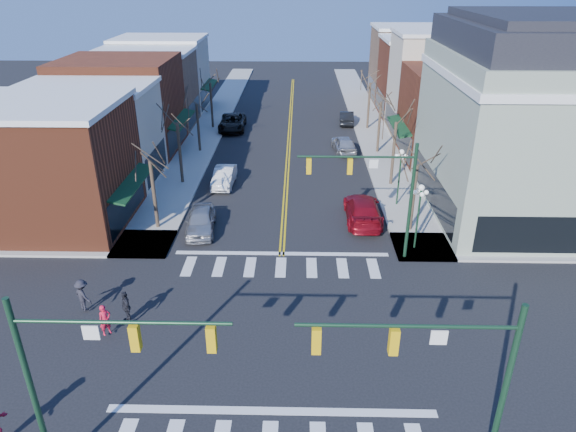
# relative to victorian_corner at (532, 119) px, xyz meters

# --- Properties ---
(ground) EXTENTS (160.00, 160.00, 0.00)m
(ground) POSITION_rel_victorian_corner_xyz_m (-16.50, -14.50, -6.66)
(ground) COLOR black
(ground) RESTS_ON ground
(sidewalk_left) EXTENTS (3.50, 70.00, 0.15)m
(sidewalk_left) POSITION_rel_victorian_corner_xyz_m (-25.25, 5.50, -6.58)
(sidewalk_left) COLOR #9E9B93
(sidewalk_left) RESTS_ON ground
(sidewalk_right) EXTENTS (3.50, 70.00, 0.15)m
(sidewalk_right) POSITION_rel_victorian_corner_xyz_m (-7.75, 5.50, -6.58)
(sidewalk_right) COLOR #9E9B93
(sidewalk_right) RESTS_ON ground
(bldg_left_brick_a) EXTENTS (10.00, 8.50, 8.00)m
(bldg_left_brick_a) POSITION_rel_victorian_corner_xyz_m (-32.00, -2.75, -2.66)
(bldg_left_brick_a) COLOR maroon
(bldg_left_brick_a) RESTS_ON ground
(bldg_left_stucco_a) EXTENTS (10.00, 7.00, 7.50)m
(bldg_left_stucco_a) POSITION_rel_victorian_corner_xyz_m (-32.00, 5.00, -2.91)
(bldg_left_stucco_a) COLOR beige
(bldg_left_stucco_a) RESTS_ON ground
(bldg_left_brick_b) EXTENTS (10.00, 9.00, 8.50)m
(bldg_left_brick_b) POSITION_rel_victorian_corner_xyz_m (-32.00, 13.00, -2.41)
(bldg_left_brick_b) COLOR maroon
(bldg_left_brick_b) RESTS_ON ground
(bldg_left_tan) EXTENTS (10.00, 7.50, 7.80)m
(bldg_left_tan) POSITION_rel_victorian_corner_xyz_m (-32.00, 21.25, -2.76)
(bldg_left_tan) COLOR #8E694E
(bldg_left_tan) RESTS_ON ground
(bldg_left_stucco_b) EXTENTS (10.00, 8.00, 8.20)m
(bldg_left_stucco_b) POSITION_rel_victorian_corner_xyz_m (-32.00, 29.00, -2.56)
(bldg_left_stucco_b) COLOR beige
(bldg_left_stucco_b) RESTS_ON ground
(bldg_right_brick_a) EXTENTS (10.00, 8.50, 8.00)m
(bldg_right_brick_a) POSITION_rel_victorian_corner_xyz_m (-1.00, 11.25, -2.66)
(bldg_right_brick_a) COLOR maroon
(bldg_right_brick_a) RESTS_ON ground
(bldg_right_stucco) EXTENTS (10.00, 7.00, 10.00)m
(bldg_right_stucco) POSITION_rel_victorian_corner_xyz_m (-1.00, 19.00, -1.66)
(bldg_right_stucco) COLOR beige
(bldg_right_stucco) RESTS_ON ground
(bldg_right_brick_b) EXTENTS (10.00, 8.00, 8.50)m
(bldg_right_brick_b) POSITION_rel_victorian_corner_xyz_m (-1.00, 26.50, -2.41)
(bldg_right_brick_b) COLOR maroon
(bldg_right_brick_b) RESTS_ON ground
(bldg_right_tan) EXTENTS (10.00, 8.00, 9.00)m
(bldg_right_tan) POSITION_rel_victorian_corner_xyz_m (-1.00, 34.50, -2.16)
(bldg_right_tan) COLOR #8E694E
(bldg_right_tan) RESTS_ON ground
(victorian_corner) EXTENTS (12.25, 14.25, 13.30)m
(victorian_corner) POSITION_rel_victorian_corner_xyz_m (0.00, 0.00, 0.00)
(victorian_corner) COLOR gray
(victorian_corner) RESTS_ON ground
(traffic_mast_near_left) EXTENTS (6.60, 0.28, 7.20)m
(traffic_mast_near_left) POSITION_rel_victorian_corner_xyz_m (-22.05, -21.90, -1.95)
(traffic_mast_near_left) COLOR #14331E
(traffic_mast_near_left) RESTS_ON ground
(traffic_mast_near_right) EXTENTS (6.60, 0.28, 7.20)m
(traffic_mast_near_right) POSITION_rel_victorian_corner_xyz_m (-10.95, -21.90, -1.95)
(traffic_mast_near_right) COLOR #14331E
(traffic_mast_near_right) RESTS_ON ground
(traffic_mast_far_right) EXTENTS (6.60, 0.28, 7.20)m
(traffic_mast_far_right) POSITION_rel_victorian_corner_xyz_m (-10.95, -7.10, -1.95)
(traffic_mast_far_right) COLOR #14331E
(traffic_mast_far_right) RESTS_ON ground
(lamppost_corner) EXTENTS (0.36, 0.36, 4.33)m
(lamppost_corner) POSITION_rel_victorian_corner_xyz_m (-8.30, -6.00, -3.70)
(lamppost_corner) COLOR #14331E
(lamppost_corner) RESTS_ON ground
(lamppost_midblock) EXTENTS (0.36, 0.36, 4.33)m
(lamppost_midblock) POSITION_rel_victorian_corner_xyz_m (-8.30, 0.50, -3.70)
(lamppost_midblock) COLOR #14331E
(lamppost_midblock) RESTS_ON ground
(tree_left_a) EXTENTS (0.24, 0.24, 4.76)m
(tree_left_a) POSITION_rel_victorian_corner_xyz_m (-24.90, -3.50, -4.28)
(tree_left_a) COLOR #382B21
(tree_left_a) RESTS_ON ground
(tree_left_b) EXTENTS (0.24, 0.24, 5.04)m
(tree_left_b) POSITION_rel_victorian_corner_xyz_m (-24.90, 4.50, -4.14)
(tree_left_b) COLOR #382B21
(tree_left_b) RESTS_ON ground
(tree_left_c) EXTENTS (0.24, 0.24, 4.55)m
(tree_left_c) POSITION_rel_victorian_corner_xyz_m (-24.90, 12.50, -4.38)
(tree_left_c) COLOR #382B21
(tree_left_c) RESTS_ON ground
(tree_left_d) EXTENTS (0.24, 0.24, 4.90)m
(tree_left_d) POSITION_rel_victorian_corner_xyz_m (-24.90, 20.50, -4.21)
(tree_left_d) COLOR #382B21
(tree_left_d) RESTS_ON ground
(tree_right_a) EXTENTS (0.24, 0.24, 4.62)m
(tree_right_a) POSITION_rel_victorian_corner_xyz_m (-8.10, -3.50, -4.35)
(tree_right_a) COLOR #382B21
(tree_right_a) RESTS_ON ground
(tree_right_b) EXTENTS (0.24, 0.24, 5.18)m
(tree_right_b) POSITION_rel_victorian_corner_xyz_m (-8.10, 4.50, -4.07)
(tree_right_b) COLOR #382B21
(tree_right_b) RESTS_ON ground
(tree_right_c) EXTENTS (0.24, 0.24, 4.83)m
(tree_right_c) POSITION_rel_victorian_corner_xyz_m (-8.10, 12.50, -4.24)
(tree_right_c) COLOR #382B21
(tree_right_c) RESTS_ON ground
(tree_right_d) EXTENTS (0.24, 0.24, 4.97)m
(tree_right_d) POSITION_rel_victorian_corner_xyz_m (-8.10, 20.50, -4.17)
(tree_right_d) COLOR #382B21
(tree_right_d) RESTS_ON ground
(car_left_near) EXTENTS (2.22, 4.66, 1.54)m
(car_left_near) POSITION_rel_victorian_corner_xyz_m (-21.93, -3.82, -5.89)
(car_left_near) COLOR #A2A2A6
(car_left_near) RESTS_ON ground
(car_left_mid) EXTENTS (1.62, 4.39, 1.43)m
(car_left_mid) POSITION_rel_victorian_corner_xyz_m (-21.47, 4.20, -5.94)
(car_left_mid) COLOR silver
(car_left_mid) RESTS_ON ground
(car_left_far) EXTENTS (2.83, 5.87, 1.61)m
(car_left_far) POSITION_rel_victorian_corner_xyz_m (-22.67, 20.00, -5.85)
(car_left_far) COLOR black
(car_left_far) RESTS_ON ground
(car_right_near) EXTENTS (2.36, 5.75, 1.67)m
(car_right_near) POSITION_rel_victorian_corner_xyz_m (-11.09, -2.04, -5.82)
(car_right_near) COLOR maroon
(car_right_near) RESTS_ON ground
(car_right_mid) EXTENTS (2.43, 4.78, 1.56)m
(car_right_mid) POSITION_rel_victorian_corner_xyz_m (-11.25, 12.81, -5.88)
(car_right_mid) COLOR #ABABB0
(car_right_mid) RESTS_ON ground
(car_right_far) EXTENTS (1.77, 4.40, 1.42)m
(car_right_far) POSITION_rel_victorian_corner_xyz_m (-10.19, 22.64, -5.95)
(car_right_far) COLOR black
(car_right_far) RESTS_ON ground
(pedestrian_red_a) EXTENTS (0.67, 0.66, 1.57)m
(pedestrian_red_a) POSITION_rel_victorian_corner_xyz_m (-24.49, -14.68, -5.72)
(pedestrian_red_a) COLOR red
(pedestrian_red_a) RESTS_ON sidewalk_left
(pedestrian_dark_a) EXTENTS (0.90, 1.06, 1.71)m
(pedestrian_dark_a) POSITION_rel_victorian_corner_xyz_m (-23.80, -13.71, -5.65)
(pedestrian_dark_a) COLOR black
(pedestrian_dark_a) RESTS_ON sidewalk_left
(pedestrian_dark_b) EXTENTS (1.28, 1.16, 1.73)m
(pedestrian_dark_b) POSITION_rel_victorian_corner_xyz_m (-26.24, -12.82, -5.64)
(pedestrian_dark_b) COLOR black
(pedestrian_dark_b) RESTS_ON sidewalk_left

